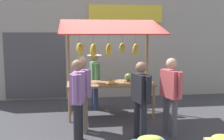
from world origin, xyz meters
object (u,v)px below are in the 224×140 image
object	(u,v)px
market_stall	(110,57)
shopper_in_striped_shirt	(82,88)
shopper_with_shopping_bag	(141,95)
vendor_with_sunhat	(95,77)
shopper_in_grey_tee	(171,91)
shopper_with_ponytail	(78,95)

from	to	relation	value
market_stall	shopper_in_striped_shirt	size ratio (longest dim) A/B	1.51
market_stall	shopper_with_shopping_bag	bearing A→B (deg)	103.12
vendor_with_sunhat	shopper_in_grey_tee	xyz separation A→B (m)	(-1.43, 2.24, 0.03)
market_stall	shopper_with_shopping_bag	distance (m)	1.86
shopper_with_shopping_bag	vendor_with_sunhat	bearing A→B (deg)	3.18
shopper_with_ponytail	shopper_with_shopping_bag	xyz separation A→B (m)	(-1.25, 0.02, -0.04)
shopper_in_striped_shirt	shopper_with_shopping_bag	xyz separation A→B (m)	(-1.14, 0.63, -0.05)
shopper_with_shopping_bag	market_stall	bearing A→B (deg)	-0.79
vendor_with_sunhat	shopper_with_ponytail	world-z (taller)	shopper_with_ponytail
shopper_in_grey_tee	market_stall	bearing A→B (deg)	18.85
vendor_with_sunhat	shopper_with_shopping_bag	world-z (taller)	shopper_with_shopping_bag
market_stall	vendor_with_sunhat	bearing A→B (deg)	-64.06
shopper_in_grey_tee	shopper_in_striped_shirt	world-z (taller)	shopper_in_striped_shirt
shopper_in_grey_tee	shopper_in_striped_shirt	distance (m)	1.89
market_stall	shopper_in_grey_tee	bearing A→B (deg)	125.29
shopper_in_striped_shirt	shopper_with_ponytail	size ratio (longest dim) A/B	1.00
shopper_in_striped_shirt	shopper_with_ponytail	distance (m)	0.62
vendor_with_sunhat	shopper_in_grey_tee	size ratio (longest dim) A/B	0.95
shopper_with_ponytail	shopper_with_shopping_bag	size ratio (longest dim) A/B	1.04
vendor_with_sunhat	shopper_with_shopping_bag	bearing A→B (deg)	11.84
vendor_with_sunhat	market_stall	bearing A→B (deg)	20.71
market_stall	shopper_with_shopping_bag	size ratio (longest dim) A/B	1.57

